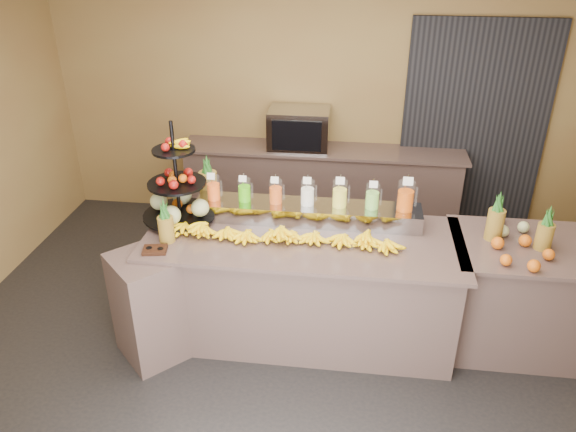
% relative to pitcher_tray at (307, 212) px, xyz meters
% --- Properties ---
extents(ground, '(6.00, 6.00, 0.00)m').
position_rel_pitcher_tray_xyz_m(ground, '(-0.00, -0.58, -1.01)').
color(ground, black).
rests_on(ground, ground).
extents(room_envelope, '(6.04, 5.02, 2.82)m').
position_rel_pitcher_tray_xyz_m(room_envelope, '(0.19, 0.21, 0.87)').
color(room_envelope, brown).
rests_on(room_envelope, ground).
extents(buffet_counter, '(2.75, 1.25, 0.93)m').
position_rel_pitcher_tray_xyz_m(buffet_counter, '(-0.12, -0.32, -0.54)').
color(buffet_counter, '#866661').
rests_on(buffet_counter, ground).
extents(right_counter, '(1.08, 0.88, 0.93)m').
position_rel_pitcher_tray_xyz_m(right_counter, '(1.70, -0.18, -0.54)').
color(right_counter, '#866661').
rests_on(right_counter, ground).
extents(back_ledge, '(3.10, 0.55, 0.93)m').
position_rel_pitcher_tray_xyz_m(back_ledge, '(-0.00, 1.67, -0.54)').
color(back_ledge, '#866661').
rests_on(back_ledge, ground).
extents(pitcher_tray, '(1.85, 0.30, 0.15)m').
position_rel_pitcher_tray_xyz_m(pitcher_tray, '(0.00, 0.00, 0.00)').
color(pitcher_tray, gray).
rests_on(pitcher_tray, buffet_counter).
extents(juice_pitcher_orange_a, '(0.11, 0.11, 0.26)m').
position_rel_pitcher_tray_xyz_m(juice_pitcher_orange_a, '(-0.78, -0.00, 0.16)').
color(juice_pitcher_orange_a, silver).
rests_on(juice_pitcher_orange_a, pitcher_tray).
extents(juice_pitcher_green, '(0.11, 0.11, 0.26)m').
position_rel_pitcher_tray_xyz_m(juice_pitcher_green, '(-0.52, -0.00, 0.16)').
color(juice_pitcher_green, silver).
rests_on(juice_pitcher_green, pitcher_tray).
extents(juice_pitcher_orange_b, '(0.11, 0.11, 0.26)m').
position_rel_pitcher_tray_xyz_m(juice_pitcher_orange_b, '(-0.26, -0.00, 0.16)').
color(juice_pitcher_orange_b, silver).
rests_on(juice_pitcher_orange_b, pitcher_tray).
extents(juice_pitcher_milk, '(0.11, 0.12, 0.27)m').
position_rel_pitcher_tray_xyz_m(juice_pitcher_milk, '(-0.00, -0.00, 0.17)').
color(juice_pitcher_milk, silver).
rests_on(juice_pitcher_milk, pitcher_tray).
extents(juice_pitcher_lemon, '(0.12, 0.12, 0.29)m').
position_rel_pitcher_tray_xyz_m(juice_pitcher_lemon, '(0.26, -0.00, 0.17)').
color(juice_pitcher_lemon, silver).
rests_on(juice_pitcher_lemon, pitcher_tray).
extents(juice_pitcher_lime, '(0.11, 0.12, 0.27)m').
position_rel_pitcher_tray_xyz_m(juice_pitcher_lime, '(0.52, -0.00, 0.17)').
color(juice_pitcher_lime, silver).
rests_on(juice_pitcher_lime, pitcher_tray).
extents(juice_pitcher_orange_c, '(0.13, 0.14, 0.32)m').
position_rel_pitcher_tray_xyz_m(juice_pitcher_orange_c, '(0.78, -0.00, 0.18)').
color(juice_pitcher_orange_c, silver).
rests_on(juice_pitcher_orange_c, pitcher_tray).
extents(banana_heap, '(1.83, 0.17, 0.15)m').
position_rel_pitcher_tray_xyz_m(banana_heap, '(-0.16, -0.32, -0.02)').
color(banana_heap, '#FFEC0C').
rests_on(banana_heap, buffet_counter).
extents(fruit_stand, '(0.64, 0.64, 0.85)m').
position_rel_pitcher_tray_xyz_m(fruit_stand, '(-1.01, -0.12, 0.14)').
color(fruit_stand, black).
rests_on(fruit_stand, buffet_counter).
extents(condiment_caddy, '(0.20, 0.16, 0.03)m').
position_rel_pitcher_tray_xyz_m(condiment_caddy, '(-1.09, -0.64, -0.06)').
color(condiment_caddy, black).
rests_on(condiment_caddy, buffet_counter).
extents(pineapple_left_a, '(0.12, 0.12, 0.37)m').
position_rel_pitcher_tray_xyz_m(pineapple_left_a, '(-1.04, -0.47, 0.06)').
color(pineapple_left_a, brown).
rests_on(pineapple_left_a, buffet_counter).
extents(pineapple_left_b, '(0.16, 0.16, 0.45)m').
position_rel_pitcher_tray_xyz_m(pineapple_left_b, '(-0.89, 0.22, 0.10)').
color(pineapple_left_b, brown).
rests_on(pineapple_left_b, buffet_counter).
extents(right_fruit_pile, '(0.47, 0.45, 0.25)m').
position_rel_pitcher_tray_xyz_m(right_fruit_pile, '(1.62, -0.27, 0.00)').
color(right_fruit_pile, brown).
rests_on(right_fruit_pile, right_counter).
extents(oven_warmer, '(0.65, 0.46, 0.43)m').
position_rel_pitcher_tray_xyz_m(oven_warmer, '(-0.26, 1.67, 0.14)').
color(oven_warmer, gray).
rests_on(oven_warmer, back_ledge).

